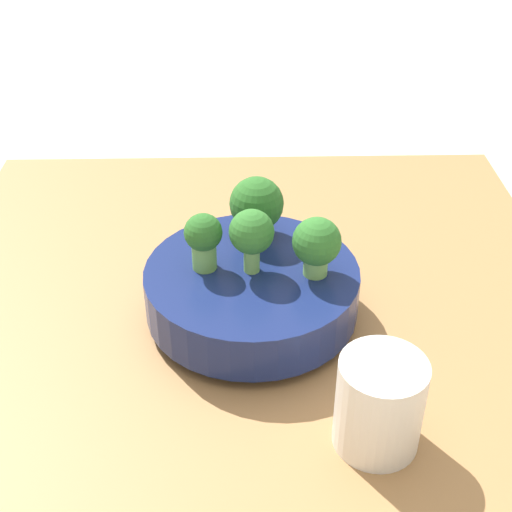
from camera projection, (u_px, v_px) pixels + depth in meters
The scene contains 8 objects.
ground_plane at pixel (252, 349), 0.87m from camera, with size 6.00×6.00×0.00m, color beige.
table at pixel (252, 340), 0.86m from camera, with size 0.91×0.82×0.03m.
bowl at pixel (256, 291), 0.85m from camera, with size 0.25×0.25×0.07m.
broccoli_floret_back at pixel (203, 238), 0.81m from camera, with size 0.04×0.04×0.07m.
broccoli_floret_right at pixel (257, 205), 0.87m from camera, with size 0.07×0.07×0.08m.
broccoli_floret_front at pixel (317, 244), 0.80m from camera, with size 0.06×0.06×0.07m.
broccoli_floret_center at pixel (256, 234), 0.80m from camera, with size 0.05×0.05×0.08m.
cup at pixel (379, 404), 0.68m from camera, with size 0.09×0.09×0.10m.
Camera 1 is at (-0.65, 0.01, 0.59)m, focal length 50.00 mm.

